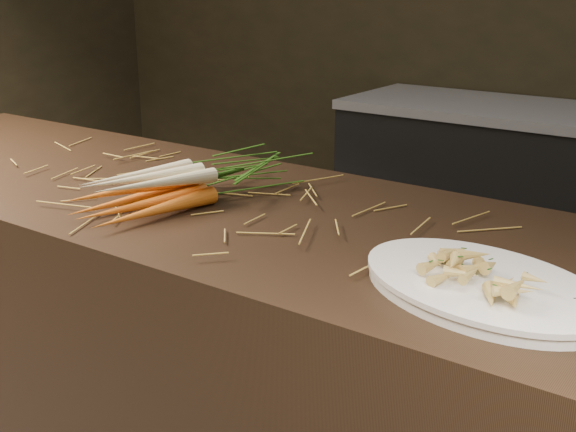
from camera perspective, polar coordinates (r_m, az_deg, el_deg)
name	(u,v)px	position (r m, az deg, el deg)	size (l,w,h in m)	color
main_counter	(197,372)	(1.79, -7.18, -12.17)	(2.40, 0.70, 0.90)	black
back_counter	(553,210)	(3.23, 20.20, 0.45)	(1.82, 0.62, 0.84)	black
straw_bedding	(189,190)	(1.61, -7.83, 2.08)	(1.40, 0.60, 0.02)	#AA852D
root_veg_bunch	(208,177)	(1.55, -6.36, 3.08)	(0.27, 0.55, 0.10)	#C7440E
serving_platter	(481,288)	(1.13, 15.03, -5.52)	(0.40, 0.26, 0.02)	white
roasted_veg_heap	(483,268)	(1.12, 15.17, -3.99)	(0.19, 0.14, 0.04)	tan
serving_fork	(561,316)	(1.04, 20.73, -7.44)	(0.01, 0.15, 0.00)	silver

